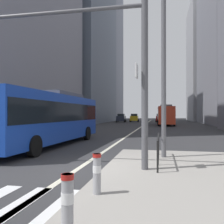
{
  "coord_description": "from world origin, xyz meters",
  "views": [
    {
      "loc": [
        2.9,
        -8.47,
        1.98
      ],
      "look_at": [
        -4.01,
        26.33,
        2.21
      ],
      "focal_mm": 39.59,
      "sensor_mm": 36.0,
      "label": 1
    }
  ],
  "objects": [
    {
      "name": "traffic_signal_gantry",
      "position": [
        0.01,
        -0.35,
        4.15
      ],
      "size": [
        7.01,
        0.65,
        6.0
      ],
      "color": "#515156",
      "rests_on": "median_island"
    },
    {
      "name": "street_lamp_post",
      "position": [
        3.02,
        2.12,
        5.28
      ],
      "size": [
        5.5,
        0.32,
        8.0
      ],
      "color": "#56565B",
      "rests_on": "median_island"
    },
    {
      "name": "city_bus_blue_oncoming",
      "position": [
        -3.85,
        5.64,
        1.84
      ],
      "size": [
        2.93,
        11.78,
        3.4
      ],
      "color": "#14389E",
      "rests_on": "ground"
    },
    {
      "name": "office_tower_left_mid",
      "position": [
        -16.0,
        46.29,
        18.63
      ],
      "size": [
        13.47,
        25.09,
        37.25
      ],
      "primitive_type": "cube",
      "color": "slate",
      "rests_on": "ground"
    },
    {
      "name": "lane_centre_line",
      "position": [
        0.0,
        30.0,
        0.01
      ],
      "size": [
        0.2,
        80.0,
        0.01
      ],
      "primitive_type": "cube",
      "color": "beige",
      "rests_on": "ground"
    },
    {
      "name": "car_receding_near",
      "position": [
        2.7,
        50.97,
        0.99
      ],
      "size": [
        2.08,
        4.47,
        1.94
      ],
      "color": "maroon",
      "rests_on": "ground"
    },
    {
      "name": "ground_plane",
      "position": [
        0.0,
        20.0,
        0.0
      ],
      "size": [
        160.0,
        160.0,
        0.0
      ],
      "primitive_type": "plane",
      "color": "#303033"
    },
    {
      "name": "car_receding_far",
      "position": [
        2.96,
        50.88,
        0.99
      ],
      "size": [
        2.12,
        4.52,
        1.94
      ],
      "color": "#B2A899",
      "rests_on": "ground"
    },
    {
      "name": "office_tower_right_far",
      "position": [
        17.0,
        64.58,
        16.15
      ],
      "size": [
        12.35,
        18.08,
        32.29
      ],
      "primitive_type": "cube",
      "color": "#9E9EA3",
      "rests_on": "ground"
    },
    {
      "name": "car_oncoming_far",
      "position": [
        -6.12,
        47.83,
        0.99
      ],
      "size": [
        2.15,
        4.11,
        1.94
      ],
      "color": "#232838",
      "rests_on": "ground"
    },
    {
      "name": "bollard_left",
      "position": [
        1.47,
        -3.04,
        0.66
      ],
      "size": [
        0.2,
        0.2,
        0.91
      ],
      "color": "#99999E",
      "rests_on": "median_island"
    },
    {
      "name": "pedestrian_railing",
      "position": [
        2.8,
        1.0,
        0.85
      ],
      "size": [
        0.06,
        3.49,
        0.98
      ],
      "color": "black",
      "rests_on": "median_island"
    },
    {
      "name": "office_tower_left_far",
      "position": [
        -16.0,
        73.37,
        23.85
      ],
      "size": [
        10.04,
        20.01,
        47.7
      ],
      "primitive_type": "cube",
      "color": "slate",
      "rests_on": "ground"
    },
    {
      "name": "bollard_front",
      "position": [
        1.54,
        -5.0,
        0.66
      ],
      "size": [
        0.2,
        0.2,
        0.93
      ],
      "color": "#99999E",
      "rests_on": "median_island"
    },
    {
      "name": "city_bus_red_receding",
      "position": [
        3.66,
        34.72,
        1.84
      ],
      "size": [
        2.87,
        11.51,
        3.4
      ],
      "color": "red",
      "rests_on": "ground"
    },
    {
      "name": "car_oncoming_mid",
      "position": [
        -3.36,
        50.6,
        0.99
      ],
      "size": [
        2.17,
        4.34,
        1.94
      ],
      "color": "gold",
      "rests_on": "ground"
    }
  ]
}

